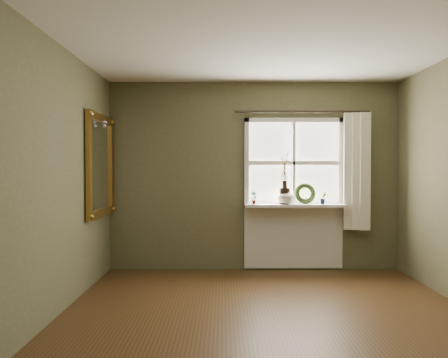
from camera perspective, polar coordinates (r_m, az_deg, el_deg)
name	(u,v)px	position (r m, az deg, el deg)	size (l,w,h in m)	color
floor	(272,328)	(4.07, 6.23, -18.77)	(4.50, 4.50, 0.00)	#402914
ceiling	(272,30)	(4.01, 6.33, 18.76)	(4.50, 4.50, 0.00)	silver
wall_back	(253,176)	(6.12, 3.87, 0.40)	(4.00, 0.10, 2.60)	brown
wall_left	(37,180)	(4.13, -23.25, -0.15)	(0.10, 4.50, 2.60)	brown
wall_front	(347,198)	(1.56, 15.76, -2.34)	(4.00, 0.10, 2.60)	brown
window_frame	(294,163)	(6.11, 9.08, 2.08)	(1.36, 0.06, 1.24)	silver
window_sill	(295,205)	(6.02, 9.22, -3.44)	(1.36, 0.26, 0.04)	silver
window_apron	(293,236)	(6.18, 9.04, -7.42)	(1.36, 0.04, 0.88)	silver
dark_jug	(285,196)	(5.99, 7.91, -2.20)	(0.15, 0.15, 0.22)	black
cream_vase	(285,195)	(5.99, 8.02, -2.12)	(0.23, 0.23, 0.24)	beige
wreath	(305,196)	(6.08, 10.54, -2.17)	(0.29, 0.29, 0.07)	#2B3F1C
potted_plant_left	(254,197)	(5.95, 3.89, -2.42)	(0.09, 0.06, 0.18)	#2B3F1C
potted_plant_right	(323,198)	(6.09, 12.83, -2.46)	(0.09, 0.07, 0.16)	#2B3F1C
curtain	(356,171)	(6.20, 16.90, 0.96)	(0.36, 0.12, 1.59)	silver
curtain_rod	(302,112)	(6.12, 10.12, 8.65)	(0.03, 0.03, 1.84)	black
gilt_mirror	(101,165)	(5.69, -15.82, 1.73)	(0.10, 1.07, 1.28)	white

